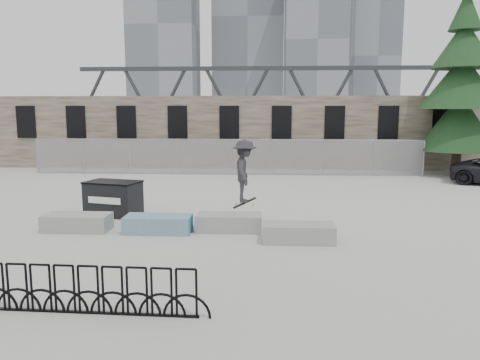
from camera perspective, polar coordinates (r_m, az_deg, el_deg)
name	(u,v)px	position (r m, az deg, el deg)	size (l,w,h in m)	color
ground	(191,231)	(14.44, -5.93, -6.23)	(120.00, 120.00, 0.00)	beige
stone_wall	(231,132)	(30.14, -1.12, 5.89)	(36.00, 2.58, 4.50)	brown
chainlink_fence	(226,157)	(26.51, -1.72, 2.87)	(22.06, 0.06, 2.02)	gray
planter_far_left	(77,222)	(15.23, -19.24, -4.82)	(2.00, 0.90, 0.51)	#969694
planter_center_left	(158,223)	(14.39, -9.95, -5.22)	(2.00, 0.90, 0.51)	teal
planter_center_right	(229,222)	(14.38, -1.35, -5.11)	(2.00, 0.90, 0.51)	#969694
planter_offset	(298,232)	(13.29, 7.14, -6.32)	(2.00, 0.90, 0.51)	#969694
dumpster	(113,198)	(16.97, -15.19, -2.14)	(2.06, 1.54, 1.21)	black
bike_rack	(77,290)	(9.21, -19.30, -12.56)	(4.94, 0.21, 0.90)	black
spruce_tree	(461,86)	(28.89, 25.36, 10.34)	(4.40, 4.40, 11.50)	#38281E
skyline_towers	(252,31)	(108.99, 1.49, 17.65)	(58.00, 28.00, 48.00)	slate
truss_bridge	(320,106)	(69.22, 9.72, 8.87)	(70.00, 3.00, 9.80)	#2D3033
skateboarder	(245,171)	(14.89, 0.56, 1.09)	(0.81, 1.34, 2.22)	#2B2B2E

